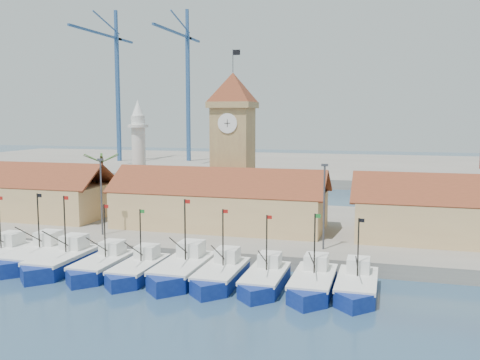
% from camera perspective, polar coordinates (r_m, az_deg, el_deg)
% --- Properties ---
extents(ground, '(400.00, 400.00, 0.00)m').
position_cam_1_polar(ground, '(50.26, -9.27, -11.14)').
color(ground, navy).
rests_on(ground, ground).
extents(quay, '(140.00, 32.00, 1.50)m').
position_cam_1_polar(quay, '(71.81, -1.19, -4.96)').
color(quay, gray).
rests_on(quay, ground).
extents(terminal, '(240.00, 80.00, 2.00)m').
position_cam_1_polar(terminal, '(155.30, 8.02, 1.43)').
color(terminal, gray).
rests_on(terminal, ground).
extents(boat_1, '(3.78, 10.36, 7.84)m').
position_cam_1_polar(boat_1, '(60.07, -21.10, -7.72)').
color(boat_1, navy).
rests_on(boat_1, ground).
extents(boat_2, '(3.81, 10.43, 7.89)m').
position_cam_1_polar(boat_2, '(57.13, -18.58, -8.35)').
color(boat_2, navy).
rests_on(boat_2, ground).
extents(boat_3, '(3.48, 9.54, 7.22)m').
position_cam_1_polar(boat_3, '(54.67, -14.59, -8.97)').
color(boat_3, navy).
rests_on(boat_3, ground).
extents(boat_4, '(3.35, 9.16, 6.93)m').
position_cam_1_polar(boat_4, '(52.66, -10.90, -9.52)').
color(boat_4, navy).
rests_on(boat_4, ground).
extents(boat_5, '(3.87, 10.61, 8.03)m').
position_cam_1_polar(boat_5, '(51.55, -6.23, -9.66)').
color(boat_5, navy).
rests_on(boat_5, ground).
extents(boat_6, '(3.51, 9.62, 7.28)m').
position_cam_1_polar(boat_6, '(50.02, -2.13, -10.23)').
color(boat_6, navy).
rests_on(boat_6, ground).
extents(boat_7, '(3.35, 9.18, 6.95)m').
position_cam_1_polar(boat_7, '(48.87, 2.62, -10.69)').
color(boat_7, navy).
rests_on(boat_7, ground).
extents(boat_8, '(3.53, 9.66, 7.31)m').
position_cam_1_polar(boat_8, '(48.07, 7.75, -11.00)').
color(boat_8, navy).
rests_on(boat_8, ground).
extents(boat_9, '(3.40, 9.31, 7.04)m').
position_cam_1_polar(boat_9, '(48.03, 12.33, -11.15)').
color(boat_9, navy).
rests_on(boat_9, ground).
extents(hall_left, '(31.20, 10.13, 7.61)m').
position_cam_1_polar(hall_left, '(82.92, -23.75, -1.68)').
color(hall_left, tan).
rests_on(hall_left, quay).
extents(hall_center, '(27.04, 10.13, 7.61)m').
position_cam_1_polar(hall_center, '(67.45, -2.18, -2.94)').
color(hall_center, tan).
rests_on(hall_center, quay).
extents(clock_tower, '(5.80, 5.80, 22.70)m').
position_cam_1_polar(clock_tower, '(72.29, -0.75, 4.08)').
color(clock_tower, tan).
rests_on(clock_tower, quay).
extents(minaret, '(3.00, 3.00, 16.30)m').
position_cam_1_polar(minaret, '(79.77, -10.74, 2.62)').
color(minaret, silver).
rests_on(minaret, quay).
extents(palm_tree, '(5.60, 5.03, 8.39)m').
position_cam_1_polar(palm_tree, '(80.70, -14.50, 0.08)').
color(palm_tree, brown).
rests_on(palm_tree, quay).
extents(lamp_posts, '(80.70, 0.25, 9.03)m').
position_cam_1_polar(lamp_posts, '(59.42, -4.09, -1.85)').
color(lamp_posts, '#3F3F44').
rests_on(lamp_posts, quay).
extents(crane_blue_far, '(1.00, 34.53, 44.23)m').
position_cam_1_polar(crane_blue_far, '(164.09, -13.22, 10.59)').
color(crane_blue_far, '#2C5287').
rests_on(crane_blue_far, terminal).
extents(crane_blue_near, '(1.00, 34.01, 44.59)m').
position_cam_1_polar(crane_blue_near, '(161.16, -5.79, 10.86)').
color(crane_blue_near, '#2C5287').
rests_on(crane_blue_near, terminal).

